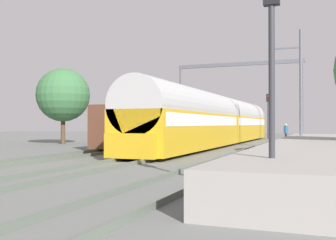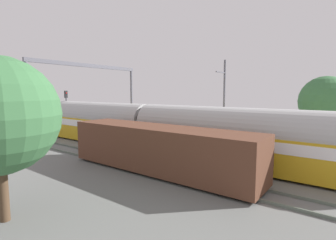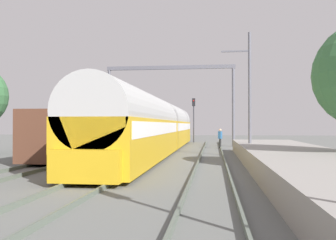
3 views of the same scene
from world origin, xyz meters
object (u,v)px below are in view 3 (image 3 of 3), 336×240
at_px(passenger_train, 158,126).
at_px(railway_signal_far, 194,114).
at_px(catenary_gantry, 170,88).
at_px(freight_car, 86,134).
at_px(person_crossing, 220,137).

relative_size(passenger_train, railway_signal_far, 6.37).
relative_size(passenger_train, catenary_gantry, 2.60).
relative_size(freight_car, person_crossing, 7.51).
height_order(freight_car, catenary_gantry, catenary_gantry).
height_order(freight_car, person_crossing, freight_car).
bearing_deg(passenger_train, freight_car, -131.69).
height_order(passenger_train, person_crossing, passenger_train).
bearing_deg(railway_signal_far, passenger_train, -97.12).
bearing_deg(person_crossing, freight_car, -19.00).
distance_m(freight_car, person_crossing, 13.01).
distance_m(passenger_train, railway_signal_far, 15.53).
bearing_deg(railway_signal_far, person_crossing, -74.68).
bearing_deg(person_crossing, catenary_gantry, -98.69).
distance_m(passenger_train, person_crossing, 6.89).
xyz_separation_m(passenger_train, railway_signal_far, (1.92, 15.35, 1.33)).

